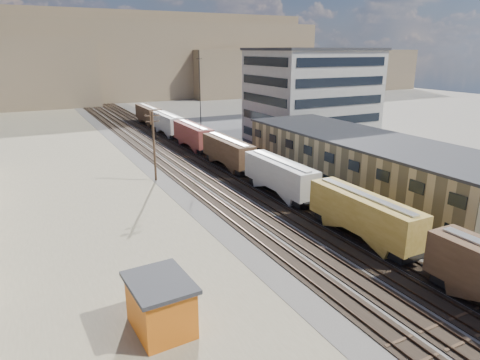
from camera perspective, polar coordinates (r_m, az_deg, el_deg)
name	(u,v)px	position (r m, az deg, el deg)	size (l,w,h in m)	color
ground	(451,321)	(34.68, 26.27, -16.52)	(300.00, 300.00, 0.00)	#6B6356
ballast_bed	(191,161)	(72.80, -6.52, 2.50)	(18.00, 200.00, 0.06)	#4C4742
dirt_yard	(74,197)	(59.05, -21.29, -2.07)	(24.00, 180.00, 0.03)	#7B7054
asphalt_lot	(352,166)	(71.58, 14.71, 1.78)	(26.00, 120.00, 0.04)	#232326
rail_tracks	(188,161)	(72.60, -6.93, 2.51)	(11.40, 200.00, 0.24)	black
freight_train	(251,161)	(61.23, 1.49, 2.49)	(3.00, 119.74, 4.46)	black
warehouse	(365,164)	(58.96, 16.29, 2.09)	(12.40, 40.40, 7.25)	tan
office_tower	(311,95)	(88.88, 9.43, 11.06)	(22.60, 18.60, 18.45)	#9E998E
utility_pole_north	(154,145)	(61.60, -11.40, 4.64)	(2.20, 0.32, 10.00)	#382619
radio_mast	(200,99)	(82.51, -5.33, 10.67)	(1.20, 0.16, 18.00)	black
hills_north	(82,60)	(185.65, -20.31, 14.77)	(265.00, 80.00, 32.00)	brown
maintenance_shed	(161,304)	(30.12, -10.54, -16.00)	(4.15, 5.23, 3.69)	#C25B12
parked_car_blue	(323,155)	(75.14, 10.98, 3.27)	(2.31, 5.00, 1.39)	navy
parked_car_far	(352,148)	(81.20, 14.69, 4.11)	(1.84, 4.57, 1.56)	silver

